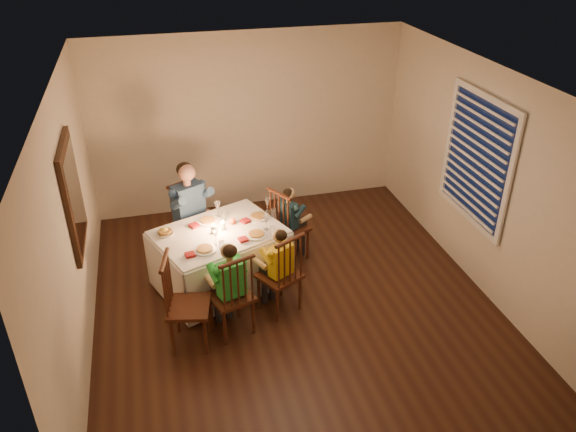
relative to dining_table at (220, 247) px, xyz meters
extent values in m
plane|color=black|center=(0.76, -0.49, -0.53)|extent=(5.00, 5.00, 0.00)
cube|color=beige|center=(-1.49, -0.49, 0.77)|extent=(0.02, 5.00, 2.60)
cube|color=beige|center=(3.01, -0.49, 0.77)|extent=(0.02, 5.00, 2.60)
cube|color=beige|center=(0.76, 2.01, 0.77)|extent=(4.50, 0.02, 2.60)
plane|color=white|center=(0.76, -0.49, 2.07)|extent=(5.00, 5.00, 0.00)
cube|color=white|center=(0.00, 0.00, 0.20)|extent=(1.67, 1.44, 0.04)
cube|color=white|center=(-0.19, 0.47, -0.16)|extent=(1.35, 0.55, 0.69)
cube|color=white|center=(0.19, -0.47, -0.16)|extent=(1.35, 0.55, 0.69)
cube|color=white|center=(0.66, 0.26, -0.16)|extent=(0.40, 0.98, 0.69)
cube|color=white|center=(-0.66, -0.26, -0.16)|extent=(0.40, 0.98, 0.69)
cylinder|color=silver|center=(-0.09, 0.25, 0.23)|extent=(0.34, 0.34, 0.02)
cylinder|color=silver|center=(-0.20, -0.37, 0.23)|extent=(0.34, 0.34, 0.02)
cylinder|color=silver|center=(0.41, -0.20, 0.23)|extent=(0.34, 0.34, 0.02)
cylinder|color=silver|center=(0.51, 0.20, 0.23)|extent=(0.34, 0.34, 0.02)
cylinder|color=white|center=(-0.06, -0.02, 0.27)|extent=(0.06, 0.06, 0.10)
cylinder|color=white|center=(0.06, 0.02, 0.27)|extent=(0.06, 0.06, 0.10)
sphere|color=yellow|center=(-0.61, 0.08, 0.26)|extent=(0.09, 0.09, 0.09)
sphere|color=#FF4F15|center=(0.18, 0.13, 0.26)|extent=(0.08, 0.08, 0.08)
imported|color=silver|center=(-0.60, 0.06, 0.24)|extent=(0.22, 0.22, 0.05)
cube|color=black|center=(-1.46, -0.19, 0.97)|extent=(0.05, 0.95, 1.15)
cube|color=white|center=(-1.43, -0.19, 0.97)|extent=(0.01, 0.78, 0.98)
cube|color=black|center=(2.99, -0.39, 0.97)|extent=(0.01, 1.20, 1.40)
cube|color=white|center=(2.97, -0.39, 0.97)|extent=(0.03, 1.34, 1.54)
camera|label=1|loc=(-0.61, -5.60, 3.56)|focal=35.00mm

